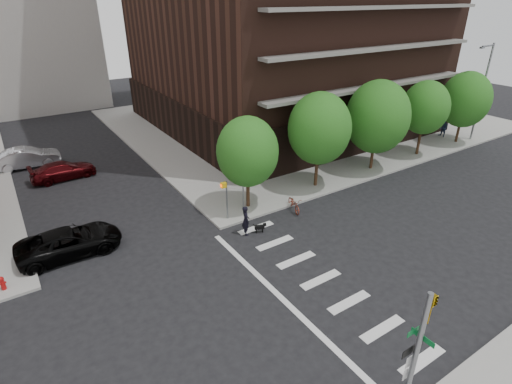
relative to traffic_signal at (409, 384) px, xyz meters
name	(u,v)px	position (x,y,z in m)	size (l,w,h in m)	color
ground	(273,302)	(0.47, 7.49, -2.70)	(120.00, 120.00, 0.00)	black
sidewalk_ne	(299,118)	(20.97, 30.99, -2.62)	(39.00, 33.00, 0.15)	gray
crosswalk	(309,285)	(2.68, 7.49, -2.69)	(3.85, 13.00, 0.01)	silver
tree_a	(248,152)	(4.47, 15.99, 1.35)	(4.00, 4.00, 5.90)	#301E11
tree_b	(319,129)	(10.47, 15.99, 1.85)	(4.50, 4.50, 6.65)	#301E11
tree_c	(377,117)	(16.47, 15.99, 1.75)	(5.00, 5.00, 6.80)	#301E11
tree_d	(425,108)	(22.47, 15.99, 1.64)	(4.00, 4.00, 6.20)	#301E11
tree_e	(465,100)	(28.47, 15.99, 1.55)	(4.50, 4.50, 6.35)	#301E11
traffic_signal	(409,384)	(0.00, 0.00, 0.00)	(0.90, 0.75, 6.00)	slate
pedestrian_signal	(230,193)	(2.79, 15.42, -0.84)	(2.18, 0.67, 2.60)	slate
fire_hydrant	(2,283)	(-10.03, 15.29, -2.15)	(0.24, 0.24, 0.73)	#A50C0C
streetlamp	(482,87)	(30.29, 15.69, 2.59)	(2.14, 0.22, 9.00)	slate
parked_car_black	(70,242)	(-6.62, 16.90, -1.94)	(5.47, 2.52, 1.52)	black
parked_car_maroon	(63,170)	(-5.03, 28.01, -2.01)	(4.77, 1.94, 1.38)	#3D070A
parked_car_silver	(27,158)	(-7.09, 32.16, -1.87)	(5.04, 1.76, 1.66)	#B2B4BA
scooter	(294,204)	(6.84, 13.99, -2.20)	(0.66, 1.90, 1.00)	brown
dog_walker	(246,220)	(2.59, 13.27, -1.76)	(0.45, 0.69, 1.88)	black
dog	(260,227)	(3.40, 12.94, -2.32)	(0.71, 0.41, 0.60)	black
pedestrian_far	(444,128)	(28.74, 17.69, -1.65)	(0.68, 0.87, 1.79)	#212F4D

